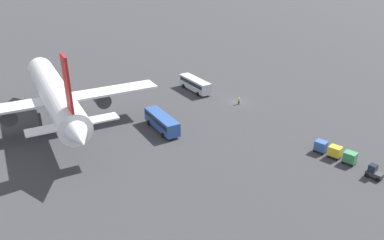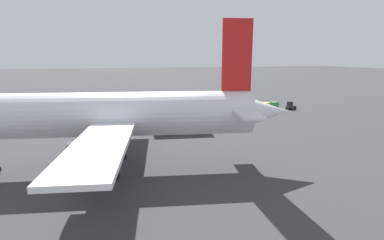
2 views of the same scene
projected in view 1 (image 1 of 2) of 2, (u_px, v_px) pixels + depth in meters
ground_plane at (238, 102)px, 86.49m from camera, size 600.00×600.00×0.00m
airplane at (55, 95)px, 71.20m from camera, size 46.48×39.54×18.40m
shuttle_bus_near at (195, 84)px, 92.50m from camera, size 11.00×3.82×3.13m
shuttle_bus_far at (162, 121)px, 72.47m from camera, size 10.78×4.12×3.07m
baggage_tug at (374, 172)px, 57.56m from camera, size 2.48×1.76×2.10m
worker_person at (239, 101)px, 84.89m from camera, size 0.38×0.38×1.74m
cargo_cart_green at (350, 157)px, 61.16m from camera, size 2.24×1.98×2.06m
cargo_cart_yellow at (335, 151)px, 62.93m from camera, size 2.24×1.98×2.06m
cargo_cart_blue at (321, 146)px, 64.69m from camera, size 2.24×1.98×2.06m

